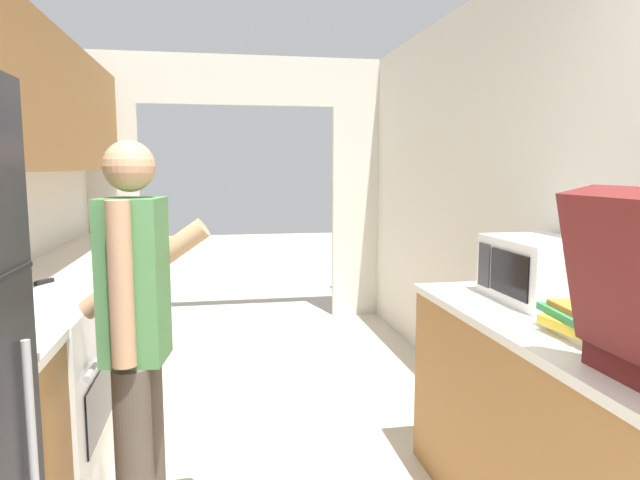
% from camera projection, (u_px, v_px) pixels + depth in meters
% --- Properties ---
extents(wall_right, '(0.06, 7.19, 2.50)m').
position_uv_depth(wall_right, '(560.00, 214.00, 2.70)').
color(wall_right, silver).
rests_on(wall_right, ground_plane).
extents(wall_far_with_doorway, '(3.12, 0.06, 2.50)m').
position_uv_depth(wall_far_with_doorway, '(239.00, 169.00, 5.38)').
color(wall_far_with_doorway, silver).
rests_on(wall_far_with_doorway, ground_plane).
extents(counter_left, '(0.62, 3.60, 0.89)m').
position_uv_depth(counter_left, '(81.00, 333.00, 3.54)').
color(counter_left, '#9E6B38').
rests_on(counter_left, ground_plane).
extents(counter_right, '(0.62, 1.83, 0.89)m').
position_uv_depth(counter_right, '(579.00, 451.00, 2.06)').
color(counter_right, '#9E6B38').
rests_on(counter_right, ground_plane).
extents(range_oven, '(0.66, 0.78, 1.03)m').
position_uv_depth(range_oven, '(22.00, 406.00, 2.44)').
color(range_oven, white).
rests_on(range_oven, ground_plane).
extents(person, '(0.51, 0.41, 1.56)m').
position_uv_depth(person, '(137.00, 346.00, 2.05)').
color(person, '#4C4238').
rests_on(person, ground_plane).
extents(microwave, '(0.36, 0.51, 0.27)m').
position_uv_depth(microwave, '(541.00, 270.00, 2.46)').
color(microwave, white).
rests_on(microwave, counter_right).
extents(book_stack, '(0.26, 0.31, 0.11)m').
position_uv_depth(book_stack, '(587.00, 321.00, 1.96)').
color(book_stack, white).
rests_on(book_stack, counter_right).
extents(knife, '(0.12, 0.30, 0.02)m').
position_uv_depth(knife, '(47.00, 280.00, 2.89)').
color(knife, '#B7B7BC').
rests_on(knife, counter_left).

